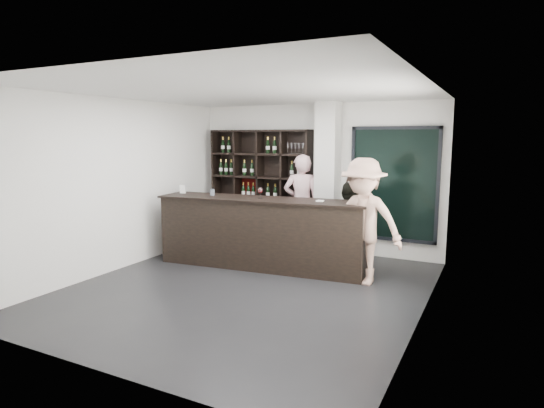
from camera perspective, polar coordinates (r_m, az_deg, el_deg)
The scene contains 12 objects.
floor at distance 6.94m, azimuth -3.13°, elevation -10.61°, with size 5.00×5.50×0.01m, color black.
wine_shelf at distance 9.43m, azimuth -1.45°, elevation 1.98°, with size 2.20×0.35×2.40m, color black, non-canonical shape.
structural_column at distance 8.70m, azimuth 6.98°, elevation 3.04°, with size 0.40×0.40×2.90m, color silver.
glass_panel at distance 8.59m, azimuth 15.03°, elevation 2.41°, with size 1.60×0.08×2.10m.
tasting_counter at distance 7.87m, azimuth -1.37°, elevation -3.66°, with size 3.68×0.76×1.22m.
taster_pink at distance 8.88m, azimuth 3.74°, elevation 0.03°, with size 0.70×0.46×1.93m, color beige.
taster_black at distance 8.06m, azimuth 9.48°, elevation -2.53°, with size 0.72×0.56×1.48m, color black.
customer at distance 7.10m, azimuth 11.31°, elevation -2.17°, with size 1.26×0.72×1.95m, color tan.
wine_glass at distance 7.73m, azimuth -1.48°, elevation 1.48°, with size 0.09×0.09×0.21m, color white, non-canonical shape.
spit_cup at distance 8.23m, azimuth -7.51°, elevation 1.47°, with size 0.08×0.08×0.11m, color #A1AEBE.
napkin_stack at distance 7.43m, azimuth 6.05°, elevation 0.39°, with size 0.11×0.11×0.02m, color white.
card_stand at distance 8.62m, azimuth -11.14°, elevation 1.84°, with size 0.10×0.05×0.15m, color white.
Camera 1 is at (3.29, -5.68, 2.26)m, focal length 30.00 mm.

